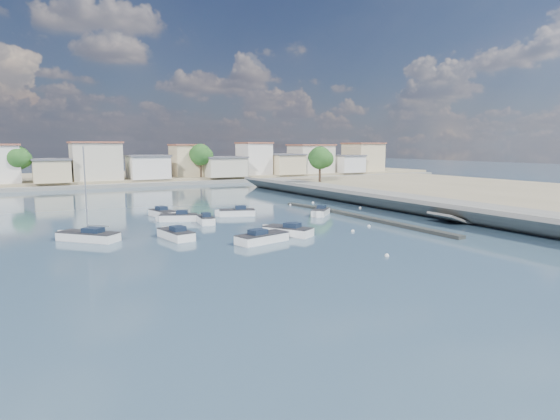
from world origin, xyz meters
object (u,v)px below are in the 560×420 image
motorboat_c (176,218)px  motorboat_h (264,238)px  motorboat_a (286,231)px  motorboat_f (235,213)px  motorboat_b (205,220)px  motorboat_g (164,214)px  motorboat_d (320,212)px  motorboat_e (175,234)px  sailboat (86,236)px

motorboat_c → motorboat_h: bearing=-77.3°
motorboat_a → motorboat_f: 14.33m
motorboat_b → motorboat_g: same height
motorboat_d → motorboat_g: (-17.88, 8.30, 0.00)m
motorboat_b → motorboat_d: same height
motorboat_c → motorboat_f: 7.76m
motorboat_c → motorboat_h: (3.60, -15.94, -0.00)m
motorboat_a → motorboat_e: same height
motorboat_e → motorboat_g: (2.73, 13.94, 0.00)m
motorboat_a → sailboat: size_ratio=0.58×
motorboat_a → motorboat_g: size_ratio=0.98×
motorboat_a → motorboat_f: bearing=87.3°
motorboat_e → motorboat_a: bearing=-19.8°
motorboat_f → sailboat: 20.12m
motorboat_a → motorboat_f: size_ratio=1.04×
motorboat_d → motorboat_g: same height
motorboat_f → motorboat_h: (-4.14, -16.41, 0.00)m
motorboat_a → motorboat_g: bearing=113.1°
motorboat_c → motorboat_e: size_ratio=0.90×
motorboat_c → motorboat_f: size_ratio=0.95×
motorboat_b → motorboat_g: size_ratio=0.78×
motorboat_d → sailboat: sailboat is taller
motorboat_a → motorboat_d: size_ratio=1.30×
motorboat_e → sailboat: (-7.66, 2.90, 0.04)m
motorboat_d → motorboat_h: (-13.84, -11.42, 0.00)m
sailboat → motorboat_b: bearing=17.5°
motorboat_f → motorboat_d: bearing=-27.2°
motorboat_a → motorboat_h: bearing=-148.8°
motorboat_f → motorboat_g: same height
motorboat_b → motorboat_e: size_ratio=0.79×
motorboat_e → motorboat_g: bearing=78.9°
motorboat_a → motorboat_f: (0.68, 14.31, -0.00)m
sailboat → motorboat_g: bearing=46.7°
motorboat_d → sailboat: 28.40m
motorboat_e → motorboat_g: 14.20m
motorboat_e → motorboat_b: bearing=51.5°
motorboat_g → sailboat: bearing=-133.3°
sailboat → motorboat_e: bearing=-20.7°
motorboat_h → motorboat_a: bearing=31.2°
motorboat_g → motorboat_h: size_ratio=0.94×
motorboat_b → motorboat_d: size_ratio=1.04×
motorboat_b → motorboat_a: bearing=-66.8°
motorboat_b → motorboat_c: bearing=128.6°
motorboat_g → motorboat_c: bearing=-83.3°
motorboat_c → motorboat_e: 10.64m
motorboat_g → sailboat: sailboat is taller
motorboat_b → motorboat_f: size_ratio=0.83×
motorboat_b → motorboat_d: bearing=-5.5°
motorboat_h → sailboat: (-14.43, 8.68, 0.04)m
motorboat_e → motorboat_d: bearing=15.3°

